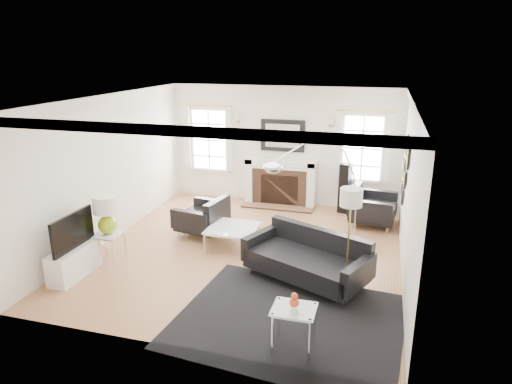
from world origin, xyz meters
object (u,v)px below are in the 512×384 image
(armchair_left, at_px, (204,218))
(fireplace, at_px, (280,183))
(armchair_right, at_px, (370,208))
(coffee_table, at_px, (233,229))
(sofa, at_px, (308,259))
(gourd_lamp, at_px, (106,212))
(arc_floor_lamp, at_px, (317,194))

(armchair_left, bearing_deg, fireplace, 64.98)
(armchair_right, distance_m, coffee_table, 3.09)
(armchair_left, bearing_deg, sofa, -29.54)
(gourd_lamp, height_order, arc_floor_lamp, arc_floor_lamp)
(armchair_left, xyz_separation_m, gourd_lamp, (-1.15, -1.59, 0.56))
(fireplace, xyz_separation_m, armchair_right, (2.13, -0.79, -0.16))
(armchair_right, relative_size, arc_floor_lamp, 0.50)
(coffee_table, relative_size, gourd_lamp, 1.31)
(fireplace, bearing_deg, armchair_left, -115.02)
(armchair_right, distance_m, gourd_lamp, 5.33)
(fireplace, distance_m, armchair_right, 2.28)
(sofa, bearing_deg, armchair_right, 72.93)
(armchair_left, bearing_deg, arc_floor_lamp, -11.40)
(fireplace, relative_size, armchair_left, 1.57)
(arc_floor_lamp, bearing_deg, gourd_lamp, -161.90)
(sofa, height_order, arc_floor_lamp, arc_floor_lamp)
(sofa, height_order, gourd_lamp, gourd_lamp)
(sofa, distance_m, gourd_lamp, 3.53)
(coffee_table, bearing_deg, fireplace, 83.47)
(gourd_lamp, xyz_separation_m, arc_floor_lamp, (3.45, 1.13, 0.28))
(coffee_table, bearing_deg, armchair_left, 150.07)
(sofa, relative_size, gourd_lamp, 3.19)
(coffee_table, distance_m, arc_floor_lamp, 1.77)
(armchair_left, height_order, coffee_table, armchair_left)
(armchair_left, height_order, armchair_right, armchair_right)
(fireplace, bearing_deg, coffee_table, -96.53)
(fireplace, distance_m, armchair_left, 2.49)
(armchair_left, xyz_separation_m, armchair_right, (3.18, 1.46, 0.02))
(armchair_left, relative_size, coffee_table, 1.21)
(fireplace, distance_m, arc_floor_lamp, 3.06)
(armchair_right, height_order, arc_floor_lamp, arc_floor_lamp)
(sofa, xyz_separation_m, arc_floor_lamp, (-0.03, 0.86, 0.85))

